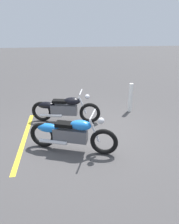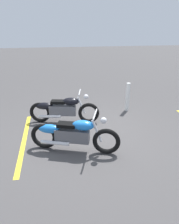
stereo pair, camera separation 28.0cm
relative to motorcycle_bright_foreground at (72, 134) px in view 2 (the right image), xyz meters
name	(u,v)px [view 2 (the right image)]	position (x,y,z in m)	size (l,w,h in m)	color
ground_plane	(82,133)	(0.40, 0.83, -0.46)	(60.00, 60.00, 0.00)	#474444
motorcycle_bright_foreground	(72,134)	(0.00, 0.00, 0.00)	(2.12, 0.93, 1.04)	black
motorcycle_dark_foreground	(62,109)	(-0.09, 1.69, 0.00)	(2.19, 0.75, 1.04)	black
bollard_post	(128,97)	(2.33, 2.23, 0.06)	(0.14, 0.14, 1.04)	white
parking_stripe_near	(24,140)	(-1.23, 0.78, -0.46)	(3.20, 0.12, 0.01)	yellow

